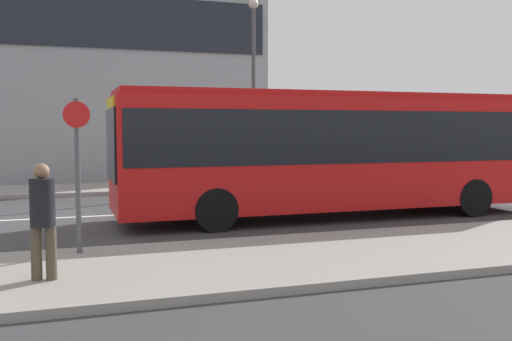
# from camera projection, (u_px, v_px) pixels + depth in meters

# --- Properties ---
(ground_plane) EXTENTS (120.00, 120.00, 0.00)m
(ground_plane) POSITION_uv_depth(u_px,v_px,m) (40.00, 219.00, 14.12)
(ground_plane) COLOR #3A3A3D
(sidewalk_near) EXTENTS (44.00, 3.50, 0.13)m
(sidewalk_near) POSITION_uv_depth(u_px,v_px,m) (22.00, 280.00, 8.21)
(sidewalk_near) COLOR gray
(sidewalk_near) RESTS_ON ground_plane
(sidewalk_far) EXTENTS (44.00, 3.50, 0.13)m
(sidewalk_far) POSITION_uv_depth(u_px,v_px,m) (47.00, 190.00, 20.02)
(sidewalk_far) COLOR gray
(sidewalk_far) RESTS_ON ground_plane
(lane_centerline) EXTENTS (41.80, 0.16, 0.01)m
(lane_centerline) POSITION_uv_depth(u_px,v_px,m) (40.00, 219.00, 14.12)
(lane_centerline) COLOR silver
(lane_centerline) RESTS_ON ground_plane
(city_bus) EXTENTS (10.93, 2.62, 3.11)m
(city_bus) POSITION_uv_depth(u_px,v_px,m) (333.00, 146.00, 14.41)
(city_bus) COLOR red
(city_bus) RESTS_ON ground_plane
(parked_car_0) EXTENTS (4.04, 1.71, 1.26)m
(parked_car_0) POSITION_uv_depth(u_px,v_px,m) (410.00, 171.00, 21.61)
(parked_car_0) COLOR navy
(parked_car_0) RESTS_ON ground_plane
(parked_car_1) EXTENTS (4.07, 1.88, 1.38)m
(parked_car_1) POSITION_uv_depth(u_px,v_px,m) (509.00, 168.00, 22.99)
(parked_car_1) COLOR silver
(parked_car_1) RESTS_ON ground_plane
(pedestrian_near_stop) EXTENTS (0.35, 0.34, 1.63)m
(pedestrian_near_stop) POSITION_uv_depth(u_px,v_px,m) (43.00, 214.00, 7.90)
(pedestrian_near_stop) COLOR #4C4233
(pedestrian_near_stop) RESTS_ON sidewalk_near
(bus_stop_sign) EXTENTS (0.44, 0.12, 2.61)m
(bus_stop_sign) POSITION_uv_depth(u_px,v_px,m) (78.00, 163.00, 9.57)
(bus_stop_sign) COLOR #4C4C51
(bus_stop_sign) RESTS_ON sidewalk_near
(street_lamp) EXTENTS (0.36, 0.36, 6.79)m
(street_lamp) POSITION_uv_depth(u_px,v_px,m) (253.00, 72.00, 20.84)
(street_lamp) COLOR #4C4C51
(street_lamp) RESTS_ON sidewalk_far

